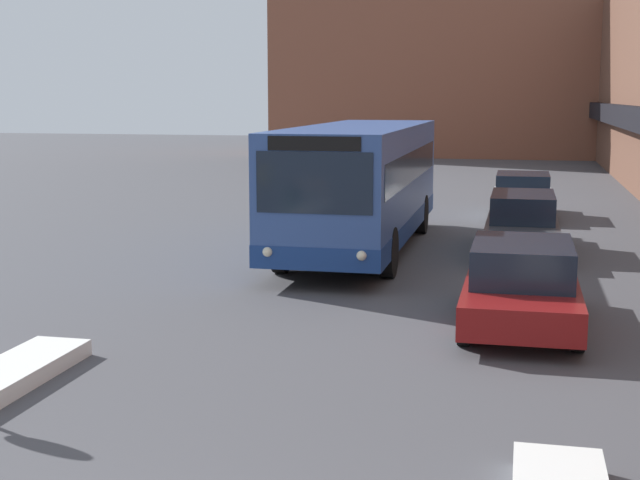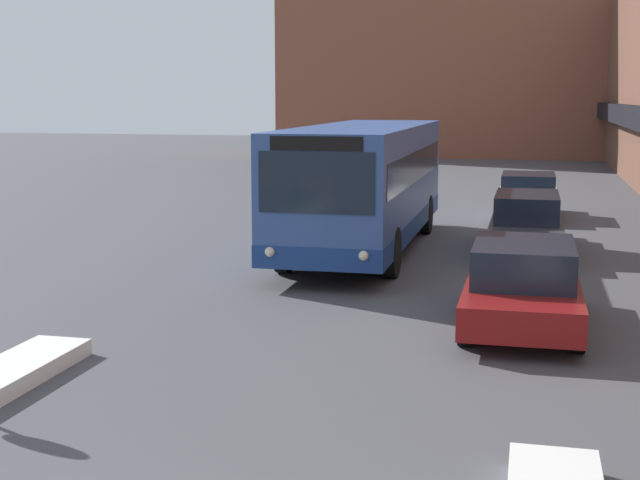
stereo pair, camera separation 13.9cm
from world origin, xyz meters
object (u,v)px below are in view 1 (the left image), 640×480
Objects in this scene: city_bus at (361,183)px; parked_car_front at (521,284)px; parked_car_back at (522,195)px; parked_car_middle at (522,223)px.

parked_car_front is at bearing -59.57° from city_bus.
parked_car_back is at bearing 62.04° from city_bus.
parked_car_middle is 6.82m from parked_car_back.
parked_car_back is at bearing 90.00° from parked_car_front.
parked_car_back is (4.00, 7.53, -1.03)m from city_bus.
city_bus is 8.59m from parked_car_back.
parked_car_back is (0.00, 6.82, -0.04)m from parked_car_middle.
city_bus is at bearing -117.96° from parked_car_back.
parked_car_middle is (-0.00, 7.51, 0.02)m from parked_car_front.
city_bus is at bearing -169.94° from parked_car_middle.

